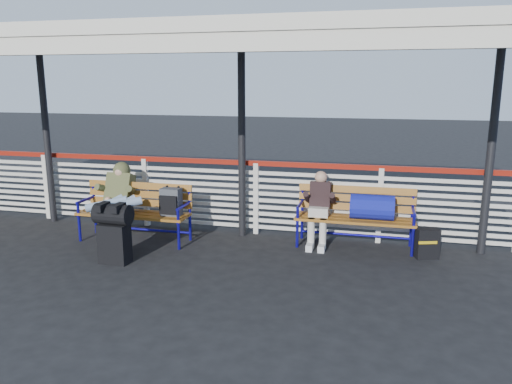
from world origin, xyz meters
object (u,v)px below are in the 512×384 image
(bench_left, at_px, (145,205))
(traveler_man, at_px, (115,201))
(suitcase_side, at_px, (427,243))
(companion_person, at_px, (319,208))
(bench_right, at_px, (365,209))
(luggage_stack, at_px, (114,231))

(bench_left, distance_m, traveler_man, 0.49)
(traveler_man, relative_size, suitcase_side, 3.70)
(bench_left, relative_size, traveler_man, 1.10)
(traveler_man, height_order, companion_person, traveler_man)
(bench_right, bearing_deg, bench_left, -171.61)
(bench_left, xyz_separation_m, traveler_man, (-0.32, -0.35, 0.13))
(bench_right, height_order, companion_person, companion_person)
(luggage_stack, bearing_deg, bench_right, 26.56)
(traveler_man, bearing_deg, bench_right, 12.87)
(luggage_stack, xyz_separation_m, bench_right, (3.37, 1.54, 0.15))
(bench_right, bearing_deg, suitcase_side, -16.88)
(luggage_stack, distance_m, bench_left, 1.04)
(luggage_stack, distance_m, suitcase_side, 4.47)
(luggage_stack, relative_size, bench_right, 0.47)
(bench_right, distance_m, suitcase_side, 1.02)
(bench_right, xyz_separation_m, suitcase_side, (0.90, -0.27, -0.39))
(bench_right, distance_m, companion_person, 0.70)
(luggage_stack, relative_size, traveler_man, 0.52)
(bench_right, bearing_deg, companion_person, -177.62)
(bench_left, height_order, traveler_man, traveler_man)
(luggage_stack, relative_size, suitcase_side, 1.93)
(luggage_stack, height_order, companion_person, companion_person)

